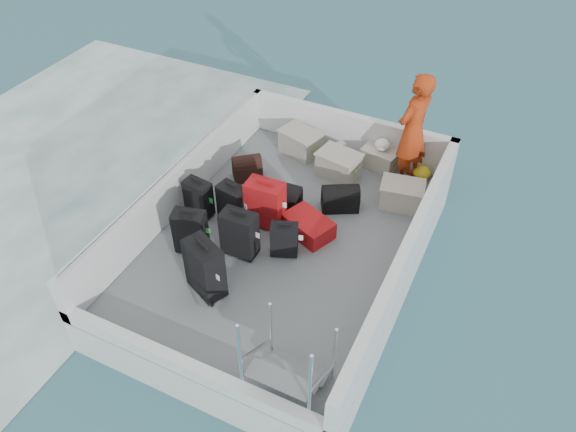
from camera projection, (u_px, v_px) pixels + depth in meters
name	position (u px, v px, depth m)	size (l,w,h in m)	color
ground	(284.00, 268.00, 8.37)	(160.00, 160.00, 0.00)	navy
wake_foam	(41.00, 181.00, 9.94)	(10.00, 10.00, 0.00)	white
ferry_hull	(284.00, 254.00, 8.17)	(3.60, 5.00, 0.60)	silver
deck	(284.00, 239.00, 7.97)	(3.30, 4.70, 0.02)	slate
deck_fittings	(297.00, 241.00, 7.39)	(3.60, 5.00, 0.90)	silver
suitcase_0	(191.00, 232.00, 7.56)	(0.44, 0.25, 0.67)	black
suitcase_1	(199.00, 199.00, 8.15)	(0.40, 0.23, 0.60)	black
suitcase_2	(233.00, 204.00, 8.06)	(0.42, 0.25, 0.60)	black
suitcase_3	(205.00, 269.00, 6.98)	(0.52, 0.30, 0.79)	black
suitcase_4	(239.00, 234.00, 7.52)	(0.47, 0.28, 0.70)	black
suitcase_5	(265.00, 204.00, 7.96)	(0.53, 0.32, 0.73)	maroon
suitcase_7	(284.00, 240.00, 7.56)	(0.37, 0.21, 0.52)	black
suitcase_8	(308.00, 226.00, 7.95)	(0.45, 0.69, 0.27)	maroon
duffel_0	(247.00, 170.00, 8.90)	(0.45, 0.30, 0.32)	black
duffel_1	(287.00, 199.00, 8.37)	(0.39, 0.30, 0.32)	black
duffel_2	(340.00, 200.00, 8.34)	(0.55, 0.30, 0.32)	black
crate_0	(300.00, 143.00, 9.41)	(0.63, 0.43, 0.38)	#AFA799
crate_1	(338.00, 165.00, 8.94)	(0.62, 0.43, 0.38)	#AFA799
crate_2	(380.00, 159.00, 9.12)	(0.53, 0.37, 0.32)	#AFA799
crate_3	(401.00, 195.00, 8.38)	(0.60, 0.42, 0.36)	#AFA799
yellow_bag	(422.00, 173.00, 8.92)	(0.28, 0.26, 0.22)	yellow
white_bag	(382.00, 146.00, 8.95)	(0.24, 0.24, 0.18)	white
passenger	(413.00, 130.00, 8.36)	(0.68, 0.44, 1.85)	#E84315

